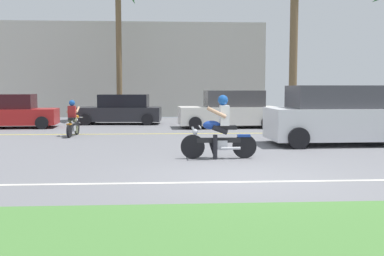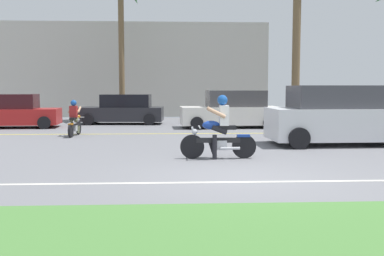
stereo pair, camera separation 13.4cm
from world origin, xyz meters
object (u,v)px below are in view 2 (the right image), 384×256
(suv_nearby, at_px, (339,116))
(motorcyclist_distant, at_px, (74,121))
(motorcyclist, at_px, (219,132))
(parked_car_1, at_px, (123,110))
(parked_car_0, at_px, (16,112))
(parked_car_2, at_px, (232,110))

(suv_nearby, bearing_deg, motorcyclist_distant, 161.61)
(motorcyclist, relative_size, motorcyclist_distant, 1.20)
(motorcyclist_distant, bearing_deg, motorcyclist, -49.34)
(parked_car_1, distance_m, motorcyclist_distant, 5.70)
(parked_car_0, xyz_separation_m, motorcyclist_distant, (3.37, -3.66, -0.13))
(parked_car_0, distance_m, parked_car_2, 9.73)
(motorcyclist, distance_m, motorcyclist_distant, 7.38)
(parked_car_1, xyz_separation_m, parked_car_2, (5.13, -2.31, 0.09))
(motorcyclist, relative_size, parked_car_2, 0.43)
(parked_car_0, height_order, parked_car_1, parked_car_0)
(suv_nearby, xyz_separation_m, motorcyclist_distant, (-8.92, 2.97, -0.34))
(suv_nearby, bearing_deg, parked_car_1, 132.08)
(parked_car_0, bearing_deg, motorcyclist_distant, -47.37)
(motorcyclist, height_order, suv_nearby, suv_nearby)
(motorcyclist, bearing_deg, parked_car_2, 80.08)
(parked_car_0, height_order, motorcyclist_distant, parked_car_0)
(suv_nearby, bearing_deg, parked_car_0, 151.67)
(parked_car_1, bearing_deg, suv_nearby, -47.92)
(motorcyclist, height_order, parked_car_0, motorcyclist)
(motorcyclist_distant, bearing_deg, parked_car_2, 27.11)
(motorcyclist, xyz_separation_m, parked_car_2, (1.55, 8.85, 0.09))
(suv_nearby, xyz_separation_m, parked_car_2, (-2.57, 6.22, -0.13))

